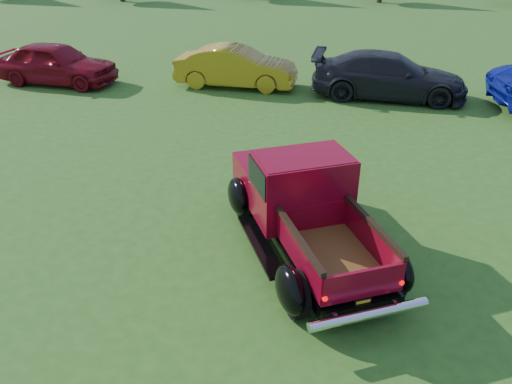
% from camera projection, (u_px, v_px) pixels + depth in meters
% --- Properties ---
extents(ground, '(120.00, 120.00, 0.00)m').
position_uv_depth(ground, '(256.00, 239.00, 9.01)').
color(ground, '#2C5A19').
rests_on(ground, ground).
extents(pickup_truck, '(3.35, 4.74, 1.66)m').
position_uv_depth(pickup_truck, '(301.00, 202.00, 8.61)').
color(pickup_truck, black).
rests_on(pickup_truck, ground).
extents(show_car_red, '(4.40, 2.35, 1.42)m').
position_uv_depth(show_car_red, '(56.00, 63.00, 17.25)').
color(show_car_red, maroon).
rests_on(show_car_red, ground).
extents(show_car_yellow, '(4.23, 1.88, 1.35)m').
position_uv_depth(show_car_yellow, '(236.00, 67.00, 16.94)').
color(show_car_yellow, '#A57F16').
rests_on(show_car_yellow, ground).
extents(show_car_grey, '(5.09, 2.62, 1.41)m').
position_uv_depth(show_car_grey, '(389.00, 76.00, 15.87)').
color(show_car_grey, black).
rests_on(show_car_grey, ground).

